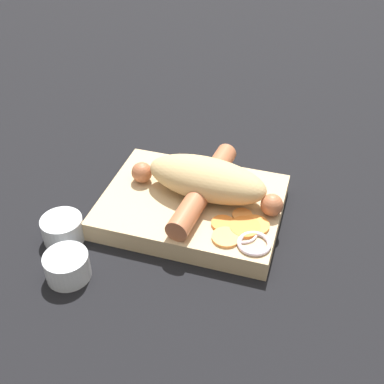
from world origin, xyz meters
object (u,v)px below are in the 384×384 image
condiment_cup_near (63,230)px  bread_roll (207,179)px  sausage (204,188)px  condiment_cup_far (68,267)px  food_tray (192,206)px

condiment_cup_near → bread_roll: bearing=-146.0°
sausage → condiment_cup_far: bearing=52.4°
bread_roll → condiment_cup_far: bearing=52.9°
food_tray → sausage: size_ratio=1.12×
food_tray → condiment_cup_near: bearing=33.2°
food_tray → condiment_cup_near: condiment_cup_near is taller
condiment_cup_near → condiment_cup_far: size_ratio=1.00×
food_tray → bread_roll: 0.04m
sausage → condiment_cup_near: (0.15, 0.09, -0.03)m
food_tray → condiment_cup_far: size_ratio=4.49×
bread_roll → condiment_cup_near: bread_roll is taller
sausage → condiment_cup_near: bearing=33.0°
bread_roll → condiment_cup_near: (0.15, 0.10, -0.04)m
food_tray → condiment_cup_far: bearing=54.3°
food_tray → condiment_cup_near: (0.13, 0.09, 0.00)m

